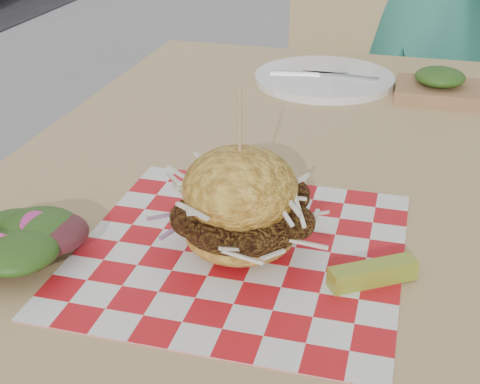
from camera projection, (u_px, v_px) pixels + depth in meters
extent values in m
cube|color=tan|center=(285.00, 173.00, 0.98)|extent=(0.80, 1.20, 0.04)
cylinder|color=#333338|center=(192.00, 202.00, 1.70)|extent=(0.05, 0.05, 0.71)
cylinder|color=#333338|center=(471.00, 238.00, 1.54)|extent=(0.05, 0.05, 0.71)
cube|color=tan|center=(347.00, 125.00, 1.90)|extent=(0.50, 0.50, 0.04)
cube|color=tan|center=(347.00, 21.00, 1.97)|extent=(0.42, 0.13, 0.50)
cylinder|color=#333338|center=(281.00, 227.00, 1.86)|extent=(0.03, 0.03, 0.43)
cylinder|color=#333338|center=(411.00, 230.00, 1.84)|extent=(0.03, 0.03, 0.43)
cylinder|color=#333338|center=(281.00, 171.00, 2.18)|extent=(0.03, 0.03, 0.43)
cylinder|color=#333338|center=(392.00, 174.00, 2.16)|extent=(0.03, 0.03, 0.43)
cube|color=red|center=(240.00, 250.00, 0.76)|extent=(0.36, 0.36, 0.00)
ellipsoid|color=gold|center=(240.00, 233.00, 0.75)|extent=(0.12, 0.12, 0.04)
ellipsoid|color=brown|center=(240.00, 220.00, 0.74)|extent=(0.14, 0.13, 0.07)
ellipsoid|color=gold|center=(240.00, 188.00, 0.72)|extent=(0.13, 0.13, 0.09)
cylinder|color=tan|center=(240.00, 132.00, 0.69)|extent=(0.00, 0.00, 0.10)
cube|color=#95A02E|center=(373.00, 274.00, 0.69)|extent=(0.09, 0.07, 0.02)
ellipsoid|color=#3F1419|center=(43.00, 256.00, 0.72)|extent=(0.08, 0.08, 0.03)
ellipsoid|color=#194213|center=(46.00, 245.00, 0.74)|extent=(0.08, 0.08, 0.03)
ellipsoid|color=#194213|center=(34.00, 239.00, 0.75)|extent=(0.08, 0.08, 0.03)
ellipsoid|color=#3F1419|center=(14.00, 240.00, 0.75)|extent=(0.08, 0.08, 0.03)
ellipsoid|color=#3F1419|center=(6.00, 266.00, 0.70)|extent=(0.08, 0.08, 0.03)
ellipsoid|color=#194213|center=(27.00, 264.00, 0.70)|extent=(0.08, 0.08, 0.03)
cylinder|color=#D73B93|center=(40.00, 229.00, 0.73)|extent=(0.05, 0.05, 0.04)
cylinder|color=white|center=(324.00, 78.00, 1.30)|extent=(0.27, 0.27, 0.01)
cube|color=silver|center=(309.00, 73.00, 1.30)|extent=(0.15, 0.03, 0.00)
cube|color=silver|center=(340.00, 75.00, 1.28)|extent=(0.15, 0.03, 0.00)
cube|color=#936842|center=(438.00, 92.00, 1.21)|extent=(0.15, 0.12, 0.02)
ellipsoid|color=#194213|center=(440.00, 77.00, 1.20)|extent=(0.09, 0.09, 0.03)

